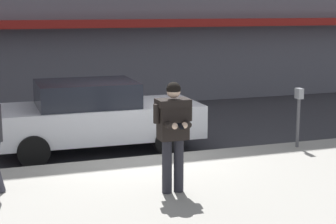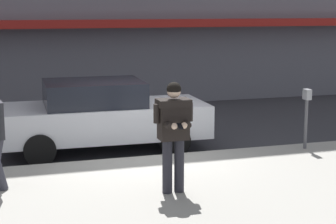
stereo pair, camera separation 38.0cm
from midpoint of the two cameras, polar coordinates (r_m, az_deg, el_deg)
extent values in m
plane|color=#333338|center=(11.54, -4.79, -4.98)|extent=(80.00, 80.00, 0.00)
cube|color=#99968E|center=(9.27, 5.83, -8.46)|extent=(32.00, 5.30, 0.14)
cube|color=silver|center=(11.86, -0.16, -4.49)|extent=(28.00, 0.12, 0.01)
cube|color=maroon|center=(17.34, -6.93, 8.90)|extent=(26.60, 0.70, 0.24)
cube|color=silver|center=(12.25, -8.29, -0.91)|extent=(4.54, 1.92, 0.70)
cube|color=black|center=(12.11, -9.20, 1.87)|extent=(2.10, 1.68, 0.52)
cylinder|color=black|center=(13.43, -3.02, -1.32)|extent=(0.64, 0.23, 0.64)
cylinder|color=black|center=(11.83, -0.84, -2.94)|extent=(0.64, 0.23, 0.64)
cylinder|color=black|center=(13.00, -14.98, -2.07)|extent=(0.64, 0.23, 0.64)
cylinder|color=black|center=(11.34, -14.45, -3.89)|extent=(0.64, 0.23, 0.64)
cylinder|color=#23232B|center=(9.09, -0.12, -5.44)|extent=(0.16, 0.16, 0.88)
cylinder|color=#23232B|center=(9.02, -1.32, -5.55)|extent=(0.16, 0.16, 0.88)
cube|color=black|center=(8.87, -0.73, -0.78)|extent=(0.46, 0.30, 0.64)
cube|color=black|center=(8.82, -0.73, 0.94)|extent=(0.52, 0.34, 0.12)
cylinder|color=black|center=(8.94, 0.91, 0.03)|extent=(0.11, 0.11, 0.30)
cylinder|color=black|center=(8.78, 0.53, -1.16)|extent=(0.10, 0.30, 0.10)
sphere|color=beige|center=(8.63, 0.43, -1.37)|extent=(0.10, 0.10, 0.10)
cylinder|color=black|center=(8.77, -2.40, -0.19)|extent=(0.11, 0.11, 0.30)
cylinder|color=black|center=(8.69, -1.31, -1.29)|extent=(0.10, 0.30, 0.10)
sphere|color=beige|center=(8.58, -0.59, -1.44)|extent=(0.10, 0.10, 0.10)
cube|color=black|center=(8.57, 0.01, -1.46)|extent=(0.08, 0.14, 0.07)
sphere|color=beige|center=(8.77, -0.67, 2.14)|extent=(0.22, 0.22, 0.22)
sphere|color=black|center=(8.76, -0.67, 2.33)|extent=(0.23, 0.23, 0.23)
cylinder|color=#4C4C51|center=(12.21, 12.20, -1.10)|extent=(0.07, 0.07, 1.05)
cube|color=gray|center=(12.10, 12.31, 1.85)|extent=(0.12, 0.18, 0.22)
camera|label=1|loc=(0.19, -91.25, -0.23)|focal=60.00mm
camera|label=2|loc=(0.19, 88.75, 0.23)|focal=60.00mm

